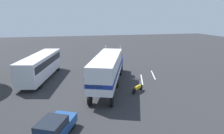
{
  "coord_description": "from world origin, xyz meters",
  "views": [
    {
      "loc": [
        -27.31,
        5.91,
        8.56
      ],
      "look_at": [
        -2.32,
        0.45,
        1.6
      ],
      "focal_mm": 29.72,
      "sensor_mm": 36.0,
      "label": 1
    }
  ],
  "objects_px": {
    "person_bystander": "(86,82)",
    "parked_car": "(53,129)",
    "parked_bus": "(41,65)",
    "semi_truck": "(108,67)",
    "motorcycle": "(138,88)"
  },
  "relations": [
    {
      "from": "parked_bus",
      "to": "parked_car",
      "type": "xyz_separation_m",
      "value": [
        -14.54,
        -2.77,
        -1.26
      ]
    },
    {
      "from": "parked_car",
      "to": "semi_truck",
      "type": "bearing_deg",
      "value": -31.84
    },
    {
      "from": "person_bystander",
      "to": "parked_car",
      "type": "distance_m",
      "value": 9.89
    },
    {
      "from": "parked_bus",
      "to": "parked_car",
      "type": "distance_m",
      "value": 14.85
    },
    {
      "from": "semi_truck",
      "to": "person_bystander",
      "type": "distance_m",
      "value": 3.23
    },
    {
      "from": "parked_bus",
      "to": "motorcycle",
      "type": "xyz_separation_m",
      "value": [
        -7.62,
        -11.64,
        -1.58
      ]
    },
    {
      "from": "semi_truck",
      "to": "parked_car",
      "type": "relative_size",
      "value": 2.98
    },
    {
      "from": "parked_bus",
      "to": "parked_car",
      "type": "bearing_deg",
      "value": -169.23
    },
    {
      "from": "person_bystander",
      "to": "parked_bus",
      "type": "distance_m",
      "value": 7.92
    },
    {
      "from": "semi_truck",
      "to": "motorcycle",
      "type": "bearing_deg",
      "value": -131.51
    },
    {
      "from": "semi_truck",
      "to": "person_bystander",
      "type": "relative_size",
      "value": 8.68
    },
    {
      "from": "semi_truck",
      "to": "person_bystander",
      "type": "xyz_separation_m",
      "value": [
        -0.15,
        2.79,
        -1.63
      ]
    },
    {
      "from": "person_bystander",
      "to": "parked_bus",
      "type": "bearing_deg",
      "value": 48.83
    },
    {
      "from": "person_bystander",
      "to": "motorcycle",
      "type": "distance_m",
      "value": 6.26
    },
    {
      "from": "parked_bus",
      "to": "motorcycle",
      "type": "height_order",
      "value": "parked_bus"
    }
  ]
}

